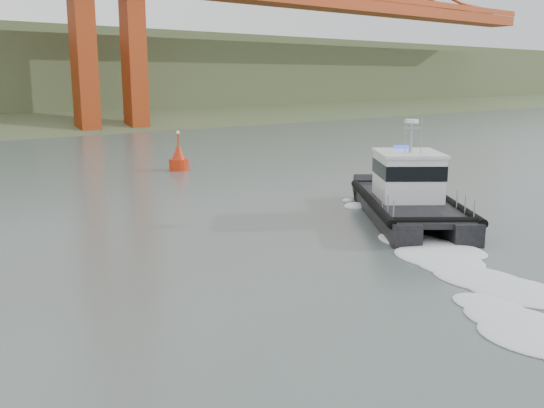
% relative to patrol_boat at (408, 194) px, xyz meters
% --- Properties ---
extents(ground, '(400.00, 400.00, 0.00)m').
position_rel_patrol_boat_xyz_m(ground, '(-9.79, -9.28, -1.49)').
color(ground, '#46534F').
rests_on(ground, ground).
extents(patrol_boat, '(11.10, 12.42, 5.97)m').
position_rel_patrol_boat_xyz_m(patrol_boat, '(0.00, 0.00, 0.00)').
color(patrol_boat, black).
rests_on(patrol_boat, ground).
extents(nav_buoy, '(1.77, 1.77, 3.70)m').
position_rel_patrol_boat_xyz_m(nav_buoy, '(-0.51, 24.96, -0.52)').
color(nav_buoy, red).
rests_on(nav_buoy, ground).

